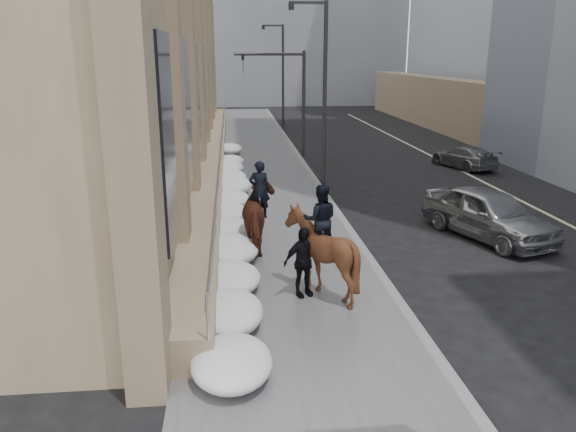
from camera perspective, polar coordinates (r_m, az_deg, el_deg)
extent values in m
plane|color=black|center=(12.60, 0.75, -11.30)|extent=(140.00, 140.00, 0.00)
cube|color=#4E4E50|center=(21.91, -2.22, 0.92)|extent=(5.00, 80.00, 0.12)
cube|color=slate|center=(22.22, 4.54, 1.10)|extent=(0.24, 80.00, 0.12)
cube|color=#BFB78C|center=(24.86, 22.71, 1.37)|extent=(0.15, 70.00, 0.01)
cube|color=#887158|center=(31.58, -7.51, 6.23)|extent=(1.10, 44.00, 0.90)
cylinder|color=silver|center=(31.43, -6.74, 7.87)|extent=(0.06, 42.00, 0.06)
cube|color=black|center=(24.21, -9.32, 11.65)|extent=(0.20, 2.20, 4.50)
cube|color=gray|center=(83.34, -9.55, 18.80)|extent=(24.00, 12.00, 20.00)
cylinder|color=#2D2D30|center=(25.52, 3.75, 12.04)|extent=(0.18, 0.18, 8.00)
cube|color=#2D2D30|center=(25.42, 2.01, 20.85)|extent=(1.60, 0.15, 0.12)
cylinder|color=#2D2D30|center=(25.32, 0.33, 20.54)|extent=(0.24, 0.24, 0.30)
cylinder|color=#2D2D30|center=(45.34, -0.51, 13.85)|extent=(0.18, 0.18, 8.00)
cube|color=#2D2D30|center=(45.28, -1.59, 18.77)|extent=(1.60, 0.15, 0.12)
cylinder|color=#2D2D30|center=(45.23, -2.52, 18.58)|extent=(0.24, 0.24, 0.30)
cylinder|color=#2D2D30|center=(33.50, 1.61, 11.32)|extent=(0.20, 0.20, 6.00)
cylinder|color=#2D2D30|center=(33.18, -1.92, 16.11)|extent=(4.00, 0.16, 0.16)
imported|color=black|center=(33.12, -4.60, 15.21)|extent=(0.18, 0.22, 1.10)
ellipsoid|color=white|center=(12.32, -6.05, -9.66)|extent=(1.50, 2.10, 0.68)
ellipsoid|color=white|center=(16.02, -5.87, -3.37)|extent=(1.60, 2.20, 0.72)
ellipsoid|color=white|center=(19.84, -6.19, 0.35)|extent=(1.40, 2.00, 0.64)
ellipsoid|color=white|center=(23.71, -5.81, 3.12)|extent=(1.70, 2.30, 0.76)
ellipsoid|color=white|center=(27.63, -6.05, 4.87)|extent=(1.50, 2.10, 0.66)
imported|color=#451F14|center=(16.70, -2.78, -0.08)|extent=(1.20, 2.47, 2.05)
imported|color=black|center=(16.64, -2.85, 2.71)|extent=(0.64, 0.44, 1.72)
imported|color=#402112|center=(13.58, 3.33, -3.78)|extent=(1.88, 2.07, 2.13)
imported|color=black|center=(13.48, 3.28, -0.38)|extent=(0.89, 0.72, 1.72)
imported|color=black|center=(13.55, 1.51, -4.68)|extent=(1.10, 0.77, 1.74)
imported|color=gray|center=(19.34, 19.69, 0.25)|extent=(3.47, 5.22, 1.65)
imported|color=slate|center=(31.14, 17.44, 5.74)|extent=(2.73, 4.32, 1.17)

